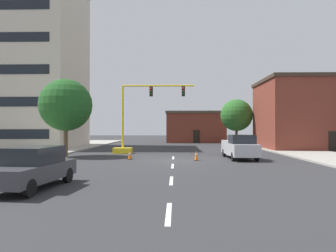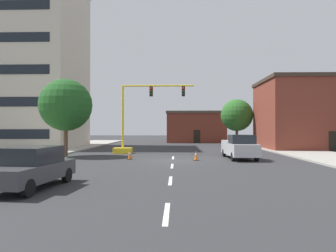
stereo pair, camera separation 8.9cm
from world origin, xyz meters
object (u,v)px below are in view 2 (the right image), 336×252
traffic_signal_gantry (132,132)px  sedan_dark_gray_near_left (32,167)px  traffic_cone_roadside_a (196,156)px  traffic_cone_roadside_b (130,155)px  tree_left_near (66,105)px  pickup_truck_silver (239,147)px  tree_right_far (237,115)px

traffic_signal_gantry → sedan_dark_gray_near_left: traffic_signal_gantry is taller
traffic_cone_roadside_a → sedan_dark_gray_near_left: bearing=-124.8°
traffic_signal_gantry → traffic_cone_roadside_a: (5.92, -6.38, -1.80)m
traffic_cone_roadside_a → traffic_cone_roadside_b: traffic_cone_roadside_a is taller
traffic_signal_gantry → tree_left_near: 6.88m
traffic_signal_gantry → pickup_truck_silver: bearing=-27.6°
tree_left_near → traffic_cone_roadside_a: 12.44m
tree_right_far → traffic_cone_roadside_b: tree_right_far is taller
traffic_signal_gantry → traffic_cone_roadside_b: size_ratio=10.67×
tree_right_far → pickup_truck_silver: (-3.23, -17.13, -3.34)m
traffic_cone_roadside_a → traffic_cone_roadside_b: (-5.31, 0.75, -0.01)m
traffic_signal_gantry → traffic_cone_roadside_a: 8.88m
traffic_signal_gantry → pickup_truck_silver: size_ratio=1.47×
pickup_truck_silver → sedan_dark_gray_near_left: size_ratio=1.17×
pickup_truck_silver → sedan_dark_gray_near_left: bearing=-132.4°
traffic_cone_roadside_a → traffic_signal_gantry: bearing=132.8°
traffic_signal_gantry → tree_left_near: tree_left_near is taller
traffic_signal_gantry → traffic_cone_roadside_a: traffic_signal_gantry is taller
tree_right_far → pickup_truck_silver: size_ratio=1.20×
traffic_signal_gantry → pickup_truck_silver: traffic_signal_gantry is taller
tree_left_near → sedan_dark_gray_near_left: tree_left_near is taller
tree_right_far → sedan_dark_gray_near_left: 32.99m
tree_right_far → pickup_truck_silver: 17.75m
traffic_cone_roadside_b → traffic_signal_gantry: bearing=96.2°
traffic_cone_roadside_b → pickup_truck_silver: bearing=4.1°
sedan_dark_gray_near_left → traffic_cone_roadside_a: sedan_dark_gray_near_left is taller
traffic_signal_gantry → traffic_cone_roadside_b: bearing=-83.8°
traffic_signal_gantry → traffic_cone_roadside_b: 5.94m
sedan_dark_gray_near_left → tree_right_far: bearing=63.8°
tree_right_far → sedan_dark_gray_near_left: (-14.47, -29.45, -3.43)m
tree_right_far → sedan_dark_gray_near_left: bearing=-116.2°
traffic_signal_gantry → tree_right_far: bearing=43.5°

